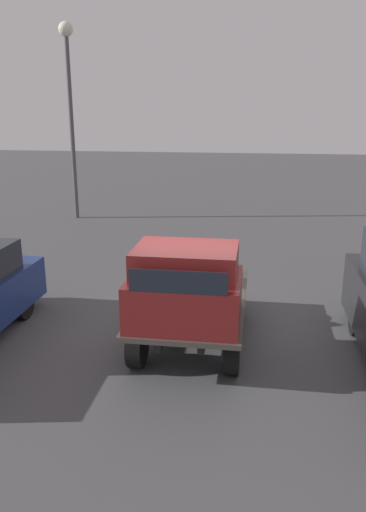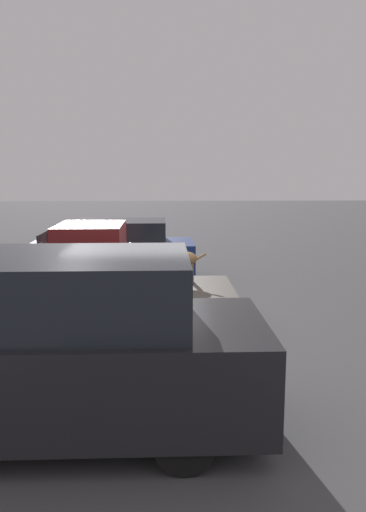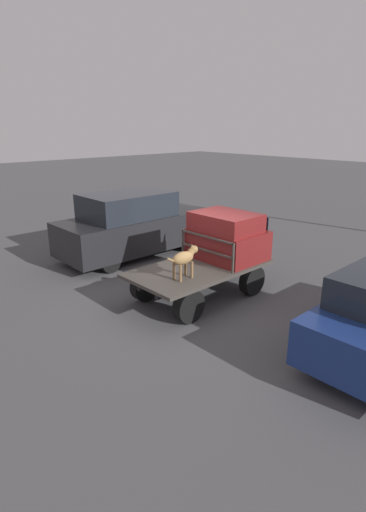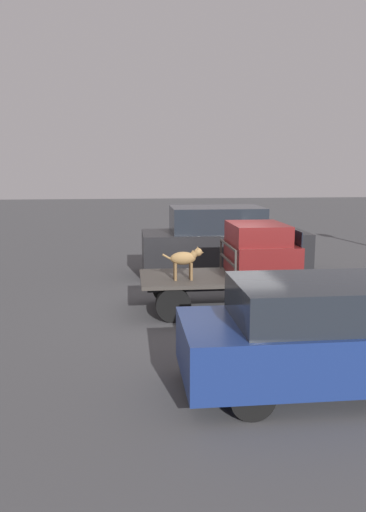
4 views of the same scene
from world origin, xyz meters
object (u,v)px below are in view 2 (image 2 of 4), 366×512
object	(u,v)px
dog	(180,259)
parked_pickup_far	(50,348)
parked_sedan	(115,250)
flatbed_truck	(140,298)

from	to	relation	value
dog	parked_pickup_far	size ratio (longest dim) A/B	0.18
parked_sedan	flatbed_truck	bearing A→B (deg)	99.02
dog	parked_pickup_far	bearing A→B (deg)	75.07
flatbed_truck	parked_sedan	xyz separation A→B (m)	(0.85, -4.21, 0.25)
dog	parked_sedan	xyz separation A→B (m)	(1.62, -3.91, -0.44)
flatbed_truck	dog	world-z (taller)	dog
flatbed_truck	dog	size ratio (longest dim) A/B	3.84
dog	parked_pickup_far	distance (m)	4.40
flatbed_truck	parked_pickup_far	world-z (taller)	parked_pickup_far
flatbed_truck	parked_sedan	distance (m)	4.30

